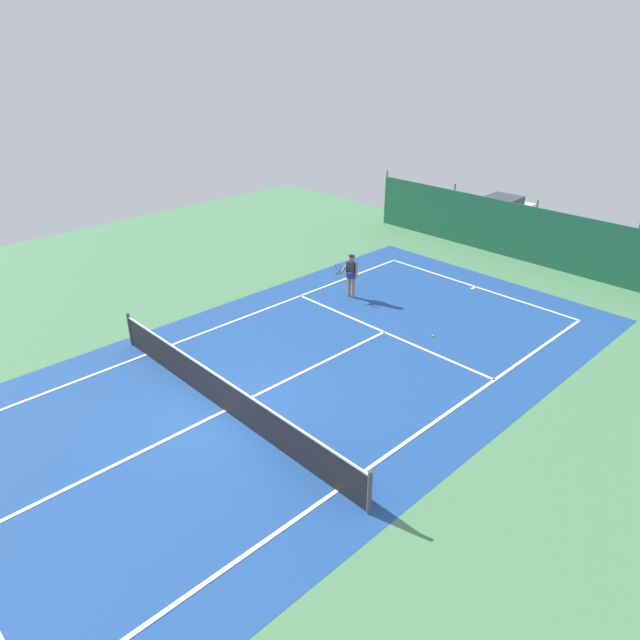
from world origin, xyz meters
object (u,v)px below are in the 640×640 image
at_px(tennis_player, 351,273).
at_px(tennis_net, 224,394).
at_px(tennis_ball_near_player, 346,280).
at_px(parked_car, 500,214).
at_px(tennis_ball_midcourt, 433,336).

bearing_deg(tennis_player, tennis_net, 106.85).
relative_size(tennis_net, tennis_ball_near_player, 153.33).
bearing_deg(tennis_net, parked_car, 99.71).
bearing_deg(tennis_ball_midcourt, tennis_player, 174.33).
distance_m(tennis_player, tennis_ball_midcourt, 4.19).
xyz_separation_m(tennis_net, tennis_player, (-2.76, 7.71, 0.45)).
bearing_deg(tennis_net, tennis_ball_near_player, 114.41).
distance_m(tennis_net, tennis_ball_near_player, 9.55).
relative_size(tennis_ball_near_player, parked_car, 0.02).
bearing_deg(parked_car, tennis_ball_midcourt, -71.52).
height_order(tennis_ball_midcourt, parked_car, parked_car).
bearing_deg(tennis_ball_midcourt, parked_car, 111.27).
distance_m(tennis_ball_near_player, tennis_ball_midcourt, 5.42).
xyz_separation_m(tennis_net, parked_car, (-3.26, 19.02, 0.33)).
distance_m(tennis_net, tennis_ball_midcourt, 7.43).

